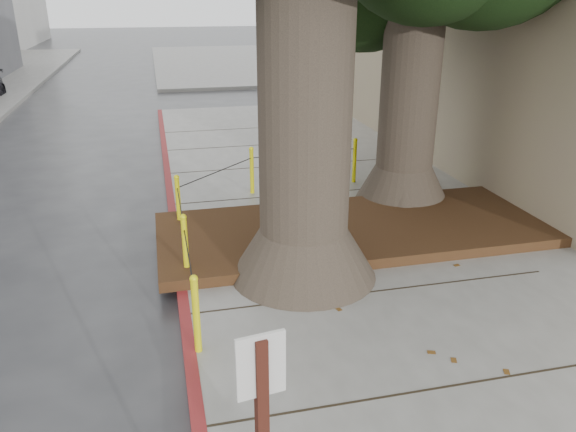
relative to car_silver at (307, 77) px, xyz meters
name	(u,v)px	position (x,y,z in m)	size (l,w,h in m)	color
ground	(401,406)	(-4.10, -18.83, -0.61)	(140.00, 140.00, 0.00)	#28282B
sidewalk_far	(289,60)	(1.90, 11.17, -0.53)	(16.00, 20.00, 0.15)	slate
curb_red	(183,300)	(-6.10, -16.33, -0.53)	(0.14, 26.00, 0.16)	maroon
planter_bed	(355,229)	(-3.20, -14.93, -0.38)	(6.40, 2.60, 0.16)	black
bollard_ring	(244,203)	(-4.97, -14.45, 0.06)	(3.79, 5.39, 0.95)	yellow
car_silver	(307,77)	(0.00, 0.00, 0.00)	(1.44, 3.57, 1.22)	#B8B8BD
car_red	(464,71)	(7.51, 0.49, -0.04)	(1.21, 3.47, 1.14)	maroon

